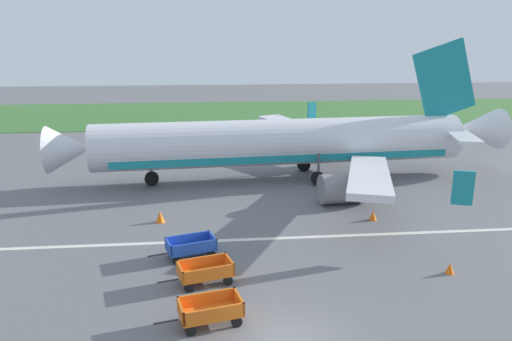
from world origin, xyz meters
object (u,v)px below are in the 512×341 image
object	(u,v)px
traffic_cone_by_carts	(450,268)
traffic_cone_near_plane	(160,217)
airplane	(294,143)
baggage_cart_third_in_row	(210,310)
baggage_cart_fourth_in_row	(205,271)
traffic_cone_mid_apron	(373,215)
baggage_cart_far_end	(191,247)

from	to	relation	value
traffic_cone_by_carts	traffic_cone_near_plane	bearing A→B (deg)	150.33
airplane	baggage_cart_third_in_row	xyz separation A→B (m)	(-7.04, -20.70, -2.45)
baggage_cart_fourth_in_row	baggage_cart_third_in_row	bearing A→B (deg)	-86.47
traffic_cone_near_plane	traffic_cone_mid_apron	size ratio (longest dim) A/B	1.20
traffic_cone_near_plane	airplane	bearing A→B (deg)	41.68
traffic_cone_mid_apron	traffic_cone_near_plane	bearing A→B (deg)	176.01
airplane	baggage_cart_third_in_row	distance (m)	22.00
traffic_cone_near_plane	traffic_cone_mid_apron	world-z (taller)	traffic_cone_near_plane
baggage_cart_third_in_row	traffic_cone_mid_apron	distance (m)	15.02
airplane	baggage_cart_fourth_in_row	xyz separation A→B (m)	(-7.25, -17.26, -2.45)
traffic_cone_by_carts	baggage_cart_fourth_in_row	bearing A→B (deg)	178.98
airplane	baggage_cart_far_end	bearing A→B (deg)	-119.22
baggage_cart_fourth_in_row	traffic_cone_by_carts	size ratio (longest dim) A/B	6.28
baggage_cart_third_in_row	baggage_cart_fourth_in_row	size ratio (longest dim) A/B	1.00
airplane	baggage_cart_far_end	world-z (taller)	airplane
traffic_cone_near_plane	baggage_cart_fourth_in_row	bearing A→B (deg)	-70.90
airplane	baggage_cart_far_end	distance (m)	16.60
airplane	baggage_cart_fourth_in_row	world-z (taller)	airplane
airplane	baggage_cart_fourth_in_row	distance (m)	18.88
traffic_cone_near_plane	baggage_cart_third_in_row	bearing A→B (deg)	-75.28
traffic_cone_mid_apron	airplane	bearing A→B (deg)	109.06
airplane	traffic_cone_near_plane	distance (m)	13.80
baggage_cart_third_in_row	baggage_cart_fourth_in_row	bearing A→B (deg)	93.53
traffic_cone_mid_apron	traffic_cone_by_carts	xyz separation A→B (m)	(1.34, -7.53, -0.02)
baggage_cart_fourth_in_row	traffic_cone_mid_apron	bearing A→B (deg)	34.41
baggage_cart_fourth_in_row	traffic_cone_near_plane	size ratio (longest dim) A/B	4.89
airplane	traffic_cone_mid_apron	bearing A→B (deg)	-70.94
baggage_cart_fourth_in_row	traffic_cone_near_plane	bearing A→B (deg)	109.10
traffic_cone_by_carts	airplane	bearing A→B (deg)	105.28
baggage_cart_fourth_in_row	traffic_cone_mid_apron	world-z (taller)	baggage_cart_fourth_in_row
traffic_cone_near_plane	traffic_cone_mid_apron	distance (m)	13.58
baggage_cart_third_in_row	traffic_cone_mid_apron	size ratio (longest dim) A/B	5.90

